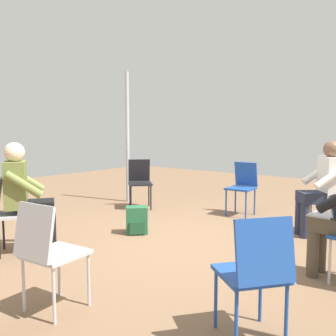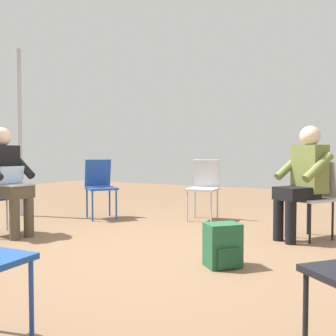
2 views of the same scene
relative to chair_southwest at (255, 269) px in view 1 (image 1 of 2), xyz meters
name	(u,v)px [view 1 (image 1 of 2)]	position (x,y,z in m)	size (l,w,h in m)	color
ground_plane	(178,243)	(1.41, 1.67, -0.50)	(14.00, 14.00, 0.00)	brown
chair_southwest	(255,269)	(0.00, 0.00, 0.00)	(0.58, 0.58, 0.85)	#1E4799
chair_northwest	(10,210)	(-0.04, 2.91, 0.00)	(0.58, 0.57, 0.85)	#B7B7BC
chair_west	(48,249)	(-0.58, 1.39, 0.00)	(0.47, 0.44, 0.85)	#B7B7BC
chair_southeast	(336,198)	(2.93, 0.26, 0.00)	(0.58, 0.59, 0.85)	black
chair_northeast	(140,180)	(2.68, 3.45, 0.00)	(0.58, 0.59, 0.85)	black
chair_east	(243,184)	(3.30, 1.77, 0.00)	(0.45, 0.42, 0.85)	#1E4799
person_in_olive	(25,191)	(0.10, 2.81, 0.20)	(0.63, 0.63, 1.24)	black
person_in_white	(324,183)	(2.83, 0.39, 0.20)	(0.63, 0.63, 1.24)	#23283D
backpack_near_laptop_user	(137,222)	(1.42, 2.36, -0.34)	(0.34, 0.34, 0.36)	#235B38
tent_pole_near	(127,138)	(2.96, 4.01, 0.73)	(0.07, 0.07, 2.45)	#B2B2B7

